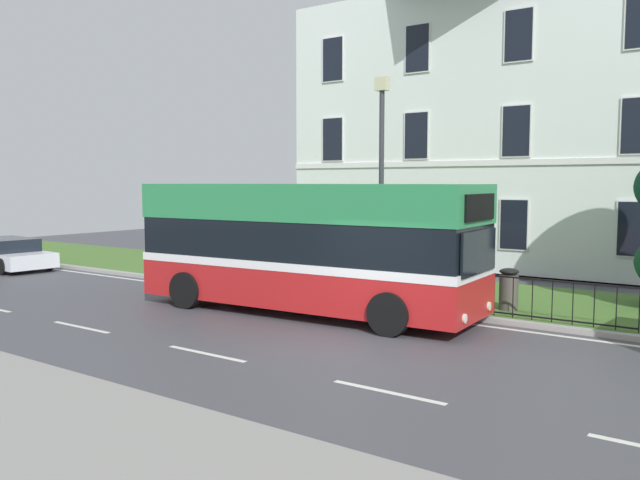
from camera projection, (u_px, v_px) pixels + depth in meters
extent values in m
cube|color=#46454C|center=(345.00, 351.00, 12.95)|extent=(60.00, 56.00, 0.06)
cube|color=silver|center=(427.00, 318.00, 15.91)|extent=(54.00, 0.14, 0.01)
cube|color=silver|center=(81.00, 327.00, 14.96)|extent=(2.00, 0.12, 0.01)
cube|color=silver|center=(206.00, 354.00, 12.64)|extent=(2.00, 0.12, 0.01)
cube|color=silver|center=(388.00, 392.00, 10.33)|extent=(2.00, 0.12, 0.01)
cube|color=#9E9E99|center=(436.00, 313.00, 16.28)|extent=(57.00, 0.24, 0.12)
cube|color=#48702E|center=(479.00, 297.00, 18.53)|extent=(57.00, 5.29, 0.12)
cube|color=gray|center=(111.00, 438.00, 8.48)|extent=(57.00, 3.00, 0.01)
cube|color=white|center=(516.00, 135.00, 27.49)|extent=(14.96, 10.67, 10.25)
cube|color=white|center=(464.00, 163.00, 23.25)|extent=(14.96, 0.06, 0.20)
cube|color=#2D333D|center=(462.00, 240.00, 23.48)|extent=(1.10, 0.06, 2.20)
cube|color=white|center=(333.00, 218.00, 26.67)|extent=(1.02, 0.04, 1.77)
cube|color=black|center=(332.00, 218.00, 26.65)|extent=(0.92, 0.03, 1.67)
cube|color=white|center=(415.00, 221.00, 24.51)|extent=(1.02, 0.04, 1.77)
cube|color=black|center=(415.00, 221.00, 24.49)|extent=(0.92, 0.03, 1.67)
cube|color=white|center=(514.00, 225.00, 22.35)|extent=(1.02, 0.04, 1.77)
cube|color=black|center=(514.00, 225.00, 22.33)|extent=(0.92, 0.03, 1.67)
cube|color=white|center=(634.00, 229.00, 20.18)|extent=(1.02, 0.04, 1.77)
cube|color=black|center=(633.00, 229.00, 20.17)|extent=(0.92, 0.03, 1.67)
cube|color=white|center=(333.00, 139.00, 26.39)|extent=(1.02, 0.04, 1.77)
cube|color=black|center=(333.00, 139.00, 26.38)|extent=(0.92, 0.03, 1.67)
cube|color=white|center=(416.00, 136.00, 24.23)|extent=(1.02, 0.04, 1.77)
cube|color=black|center=(416.00, 135.00, 24.21)|extent=(0.92, 0.03, 1.67)
cube|color=white|center=(516.00, 131.00, 22.07)|extent=(1.02, 0.04, 1.77)
cube|color=black|center=(516.00, 131.00, 22.05)|extent=(0.92, 0.03, 1.67)
cube|color=white|center=(638.00, 125.00, 19.91)|extent=(1.02, 0.04, 1.77)
cube|color=black|center=(638.00, 125.00, 19.89)|extent=(0.92, 0.03, 1.67)
cube|color=white|center=(333.00, 59.00, 26.11)|extent=(1.02, 0.04, 1.77)
cube|color=black|center=(333.00, 59.00, 26.10)|extent=(0.92, 0.03, 1.67)
cube|color=white|center=(417.00, 48.00, 23.95)|extent=(1.02, 0.04, 1.77)
cube|color=black|center=(417.00, 48.00, 23.94)|extent=(0.92, 0.03, 1.67)
cube|color=white|center=(519.00, 35.00, 21.79)|extent=(1.02, 0.04, 1.77)
cube|color=black|center=(519.00, 35.00, 21.77)|extent=(0.92, 0.03, 1.67)
cube|color=black|center=(358.00, 264.00, 17.84)|extent=(14.00, 0.04, 0.04)
cube|color=black|center=(358.00, 296.00, 17.92)|extent=(14.00, 0.04, 0.04)
cylinder|color=black|center=(180.00, 263.00, 21.93)|extent=(0.02, 0.02, 0.95)
cylinder|color=black|center=(190.00, 264.00, 21.67)|extent=(0.02, 0.02, 0.95)
cylinder|color=black|center=(200.00, 265.00, 21.41)|extent=(0.02, 0.02, 0.95)
cylinder|color=black|center=(210.00, 266.00, 21.15)|extent=(0.02, 0.02, 0.95)
cylinder|color=black|center=(220.00, 267.00, 20.89)|extent=(0.02, 0.02, 0.95)
cylinder|color=black|center=(230.00, 268.00, 20.63)|extent=(0.02, 0.02, 0.95)
cylinder|color=black|center=(241.00, 269.00, 20.36)|extent=(0.02, 0.02, 0.95)
cylinder|color=black|center=(252.00, 271.00, 20.10)|extent=(0.02, 0.02, 0.95)
cylinder|color=black|center=(263.00, 272.00, 19.84)|extent=(0.02, 0.02, 0.95)
cylinder|color=black|center=(275.00, 273.00, 19.58)|extent=(0.02, 0.02, 0.95)
cylinder|color=black|center=(287.00, 274.00, 19.32)|extent=(0.02, 0.02, 0.95)
cylinder|color=black|center=(299.00, 275.00, 19.06)|extent=(0.02, 0.02, 0.95)
cylinder|color=black|center=(311.00, 277.00, 18.80)|extent=(0.02, 0.02, 0.95)
cylinder|color=black|center=(324.00, 278.00, 18.54)|extent=(0.02, 0.02, 0.95)
cylinder|color=black|center=(337.00, 279.00, 18.28)|extent=(0.02, 0.02, 0.95)
cylinder|color=black|center=(351.00, 281.00, 18.02)|extent=(0.02, 0.02, 0.95)
cylinder|color=black|center=(365.00, 282.00, 17.75)|extent=(0.02, 0.02, 0.95)
cylinder|color=black|center=(380.00, 284.00, 17.49)|extent=(0.02, 0.02, 0.95)
cylinder|color=black|center=(394.00, 285.00, 17.23)|extent=(0.02, 0.02, 0.95)
cylinder|color=black|center=(410.00, 287.00, 16.97)|extent=(0.02, 0.02, 0.95)
cylinder|color=black|center=(426.00, 288.00, 16.71)|extent=(0.02, 0.02, 0.95)
cylinder|color=black|center=(442.00, 290.00, 16.45)|extent=(0.02, 0.02, 0.95)
cylinder|color=black|center=(459.00, 292.00, 16.19)|extent=(0.02, 0.02, 0.95)
cylinder|color=black|center=(476.00, 294.00, 15.93)|extent=(0.02, 0.02, 0.95)
cylinder|color=black|center=(494.00, 296.00, 15.67)|extent=(0.02, 0.02, 0.95)
cylinder|color=black|center=(513.00, 298.00, 15.40)|extent=(0.02, 0.02, 0.95)
cylinder|color=black|center=(532.00, 300.00, 15.14)|extent=(0.02, 0.02, 0.95)
cylinder|color=black|center=(552.00, 302.00, 14.88)|extent=(0.02, 0.02, 0.95)
cylinder|color=black|center=(573.00, 304.00, 14.62)|extent=(0.02, 0.02, 0.95)
cylinder|color=black|center=(594.00, 306.00, 14.36)|extent=(0.02, 0.02, 0.95)
cylinder|color=black|center=(616.00, 308.00, 14.10)|extent=(0.02, 0.02, 0.95)
cylinder|color=black|center=(639.00, 311.00, 13.84)|extent=(0.02, 0.02, 0.95)
cube|color=#B41B1D|center=(306.00, 281.00, 16.61)|extent=(9.05, 3.02, 1.08)
cube|color=white|center=(306.00, 262.00, 16.57)|extent=(9.07, 3.04, 0.20)
cube|color=black|center=(305.00, 240.00, 16.52)|extent=(8.97, 2.98, 1.02)
cube|color=#2A874C|center=(305.00, 202.00, 16.44)|extent=(9.05, 3.02, 0.90)
cube|color=black|center=(479.00, 252.00, 14.15)|extent=(0.18, 2.11, 0.94)
cube|color=black|center=(480.00, 207.00, 14.06)|extent=(0.16, 1.81, 0.57)
cylinder|color=silver|center=(489.00, 306.00, 14.94)|extent=(0.05, 0.20, 0.20)
cylinder|color=silver|center=(465.00, 319.00, 13.59)|extent=(0.05, 0.20, 0.20)
cylinder|color=black|center=(433.00, 297.00, 16.09)|extent=(0.98, 0.35, 0.96)
cylinder|color=black|center=(389.00, 314.00, 14.06)|extent=(0.98, 0.35, 0.96)
cylinder|color=black|center=(244.00, 279.00, 19.22)|extent=(0.98, 0.35, 0.96)
cylinder|color=black|center=(186.00, 290.00, 17.19)|extent=(0.98, 0.35, 0.96)
cube|color=silver|center=(9.00, 258.00, 24.81)|extent=(4.21, 2.12, 0.54)
cube|color=black|center=(6.00, 244.00, 24.93)|extent=(2.56, 1.78, 0.48)
cylinder|color=black|center=(49.00, 262.00, 24.65)|extent=(0.61, 0.23, 0.60)
cylinder|color=black|center=(2.00, 267.00, 23.33)|extent=(0.61, 0.23, 0.60)
cylinder|color=black|center=(16.00, 257.00, 26.32)|extent=(0.61, 0.23, 0.60)
cylinder|color=#333338|center=(381.00, 195.00, 18.00)|extent=(0.14, 0.14, 5.64)
cube|color=beige|center=(382.00, 84.00, 17.74)|extent=(0.36, 0.24, 0.36)
cylinder|color=#4C4742|center=(509.00, 292.00, 16.36)|extent=(0.47, 0.47, 0.88)
ellipsoid|color=black|center=(509.00, 271.00, 16.31)|extent=(0.48, 0.48, 0.16)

